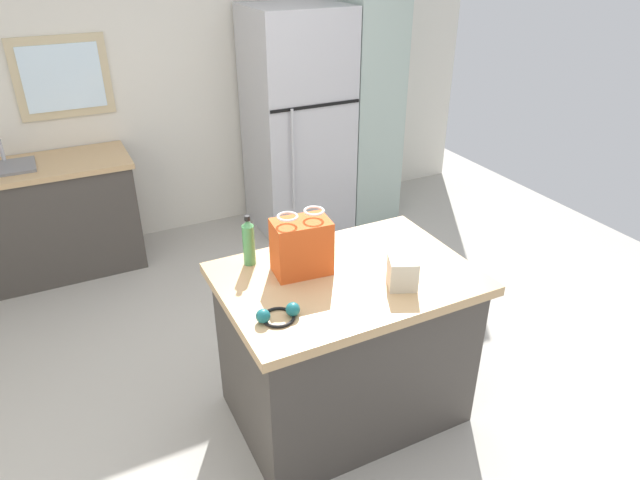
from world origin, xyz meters
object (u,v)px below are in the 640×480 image
(shopping_bag, at_px, (301,246))
(small_box, at_px, (403,273))
(ear_defenders, at_px, (278,314))
(bottle, at_px, (249,242))
(refrigerator, at_px, (298,122))
(kitchen_island, at_px, (345,345))
(tall_cabinet, at_px, (363,106))

(shopping_bag, distance_m, small_box, 0.50)
(small_box, relative_size, ear_defenders, 0.74)
(bottle, bearing_deg, refrigerator, 59.22)
(kitchen_island, bearing_deg, ear_defenders, -157.47)
(small_box, height_order, bottle, bottle)
(kitchen_island, distance_m, bottle, 0.76)
(kitchen_island, bearing_deg, small_box, -48.71)
(refrigerator, bearing_deg, tall_cabinet, 0.02)
(tall_cabinet, distance_m, bottle, 2.68)
(refrigerator, distance_m, shopping_bag, 2.36)
(kitchen_island, relative_size, shopping_bag, 3.83)
(refrigerator, relative_size, tall_cabinet, 0.94)
(refrigerator, distance_m, small_box, 2.56)
(tall_cabinet, bearing_deg, ear_defenders, -127.26)
(small_box, bearing_deg, kitchen_island, 131.29)
(kitchen_island, bearing_deg, shopping_bag, 145.64)
(tall_cabinet, relative_size, ear_defenders, 10.09)
(kitchen_island, distance_m, refrigerator, 2.46)
(tall_cabinet, relative_size, bottle, 7.45)
(bottle, xyz_separation_m, ear_defenders, (-0.06, -0.50, -0.10))
(ear_defenders, bearing_deg, kitchen_island, 22.53)
(refrigerator, xyz_separation_m, tall_cabinet, (0.65, 0.00, 0.06))
(kitchen_island, distance_m, small_box, 0.58)
(kitchen_island, relative_size, ear_defenders, 6.25)
(kitchen_island, distance_m, shopping_bag, 0.63)
(shopping_bag, bearing_deg, refrigerator, 65.84)
(small_box, bearing_deg, refrigerator, 76.51)
(tall_cabinet, bearing_deg, refrigerator, -179.98)
(kitchen_island, distance_m, ear_defenders, 0.67)
(refrigerator, relative_size, shopping_bag, 5.81)
(shopping_bag, bearing_deg, ear_defenders, -129.71)
(bottle, bearing_deg, small_box, -42.46)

